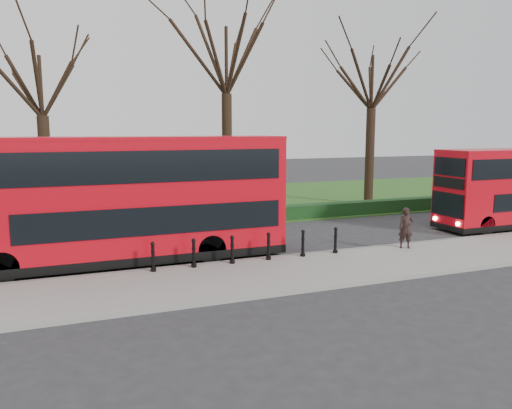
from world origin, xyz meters
name	(u,v)px	position (x,y,z in m)	size (l,w,h in m)	color
ground	(257,255)	(0.00, 0.00, 0.00)	(120.00, 120.00, 0.00)	#28282B
pavement	(288,273)	(0.00, -3.00, 0.07)	(60.00, 4.00, 0.15)	gray
kerb	(266,259)	(0.00, -1.00, 0.07)	(60.00, 0.25, 0.16)	slate
grass_verge	(177,204)	(0.00, 15.00, 0.03)	(60.00, 18.00, 0.06)	#284F1A
hedge	(210,218)	(0.00, 6.80, 0.40)	(60.00, 0.90, 0.80)	black
yellow_line_outer	(263,259)	(0.00, -0.70, 0.01)	(60.00, 0.10, 0.01)	yellow
yellow_line_inner	(262,258)	(0.00, -0.50, 0.01)	(60.00, 0.10, 0.01)	yellow
tree_left	(40,79)	(-8.00, 10.00, 7.60)	(6.69, 6.69, 10.46)	black
tree_mid	(226,53)	(2.00, 10.00, 9.42)	(8.28, 8.28, 12.94)	black
tree_right	(372,76)	(12.00, 10.00, 8.48)	(7.47, 7.47, 11.67)	black
bollard_row	(251,248)	(-0.79, -1.35, 0.65)	(7.41, 0.15, 1.00)	black
bus_lead	(127,200)	(-4.99, 0.75, 2.41)	(12.02, 2.76, 4.78)	#B90713
pedestrian	(406,228)	(6.00, -1.68, 1.00)	(0.62, 0.41, 1.70)	black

